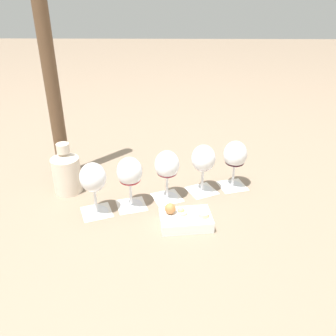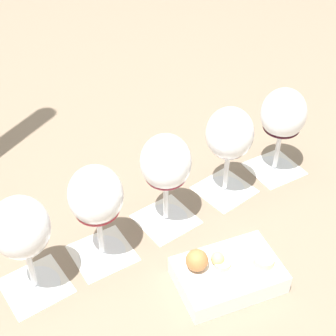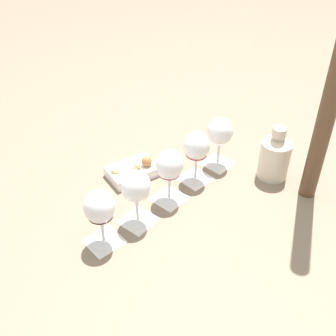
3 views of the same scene
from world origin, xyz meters
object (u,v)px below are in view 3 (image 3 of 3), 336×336
at_px(wine_glass_0, 220,134).
at_px(ceramic_vase, 275,156).
at_px(snack_dish, 133,171).
at_px(wine_glass_3, 136,189).
at_px(wine_glass_4, 100,209).
at_px(wine_glass_1, 197,148).
at_px(wine_glass_2, 169,168).

xyz_separation_m(wine_glass_0, ceramic_vase, (-0.13, 0.13, -0.04)).
height_order(wine_glass_0, snack_dish, wine_glass_0).
distance_m(wine_glass_3, ceramic_vase, 0.48).
bearing_deg(ceramic_vase, wine_glass_3, 0.77).
bearing_deg(wine_glass_4, wine_glass_1, -159.40).
bearing_deg(wine_glass_0, snack_dish, -12.23).
height_order(wine_glass_3, wine_glass_4, same).
relative_size(wine_glass_2, wine_glass_4, 1.00).
xyz_separation_m(wine_glass_4, ceramic_vase, (-0.59, -0.04, -0.04)).
xyz_separation_m(ceramic_vase, snack_dish, (0.41, -0.20, -0.06)).
distance_m(wine_glass_3, wine_glass_4, 0.12).
bearing_deg(wine_glass_1, wine_glass_3, 22.21).
bearing_deg(wine_glass_2, wine_glass_1, -156.54).
bearing_deg(snack_dish, wine_glass_0, 167.77).
bearing_deg(wine_glass_0, wine_glass_1, 20.60).
xyz_separation_m(wine_glass_1, snack_dish, (0.18, -0.10, -0.10)).
height_order(wine_glass_1, snack_dish, wine_glass_1).
bearing_deg(wine_glass_3, wine_glass_0, -158.29).
xyz_separation_m(wine_glass_4, snack_dish, (-0.18, -0.24, -0.10)).
xyz_separation_m(wine_glass_1, wine_glass_2, (0.12, 0.05, -0.00)).
distance_m(wine_glass_0, wine_glass_4, 0.50).
relative_size(wine_glass_0, wine_glass_3, 1.00).
bearing_deg(ceramic_vase, snack_dish, -25.45).
bearing_deg(wine_glass_2, wine_glass_4, 19.13).
relative_size(ceramic_vase, snack_dish, 1.09).
relative_size(wine_glass_4, ceramic_vase, 0.95).
relative_size(wine_glass_1, wine_glass_4, 1.00).
relative_size(wine_glass_3, snack_dish, 1.04).
xyz_separation_m(wine_glass_3, wine_glass_4, (0.11, 0.04, 0.00)).
bearing_deg(snack_dish, wine_glass_1, 149.78).
xyz_separation_m(wine_glass_0, snack_dish, (0.29, -0.06, -0.10)).
bearing_deg(wine_glass_2, wine_glass_0, -157.90).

